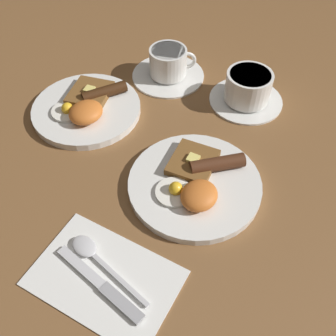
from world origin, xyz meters
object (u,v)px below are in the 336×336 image
breakfast_plate_near (196,183)px  spoon (92,253)px  teacup_near (248,89)px  breakfast_plate_far (87,107)px  teacup_far (168,66)px  knife (103,287)px

breakfast_plate_near → spoon: (-0.20, 0.06, -0.00)m
teacup_near → breakfast_plate_far: bearing=131.9°
breakfast_plate_far → spoon: (-0.24, -0.23, -0.00)m
breakfast_plate_near → teacup_near: teacup_near is taller
breakfast_plate_far → teacup_far: size_ratio=1.37×
teacup_near → teacup_far: size_ratio=0.95×
breakfast_plate_near → teacup_near: size_ratio=1.50×
knife → spoon: spoon is taller
teacup_near → teacup_far: same height
breakfast_plate_near → breakfast_plate_far: size_ratio=1.04×
teacup_far → knife: (-0.47, -0.22, -0.02)m
knife → spoon: 0.06m
knife → spoon: bearing=-26.1°
knife → spoon: (0.03, 0.05, 0.00)m
knife → breakfast_plate_near: bearing=-86.8°
breakfast_plate_near → teacup_far: teacup_far is taller
teacup_far → spoon: size_ratio=1.01×
teacup_far → knife: 0.52m
teacup_near → knife: (-0.49, -0.03, -0.02)m
knife → spoon: size_ratio=1.05×
spoon → breakfast_plate_far: bearing=-38.9°
teacup_far → spoon: bearing=-158.8°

